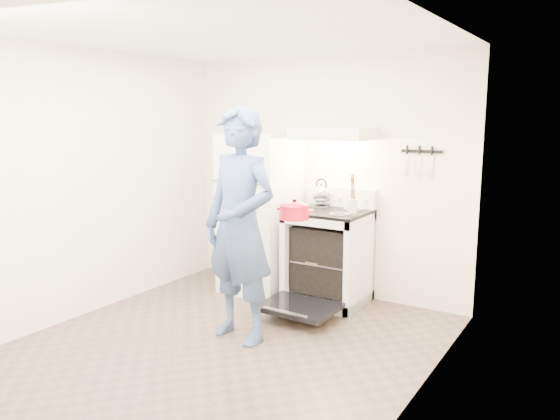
# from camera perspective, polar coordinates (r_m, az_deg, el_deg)

# --- Properties ---
(floor) EXTENTS (3.60, 3.60, 0.00)m
(floor) POSITION_cam_1_polar(r_m,az_deg,el_deg) (4.66, -6.16, -14.12)
(floor) COLOR brown
(floor) RESTS_ON ground
(back_wall) EXTENTS (3.20, 0.02, 2.50)m
(back_wall) POSITION_cam_1_polar(r_m,az_deg,el_deg) (5.81, 4.59, 3.54)
(back_wall) COLOR white
(back_wall) RESTS_ON ground
(refrigerator) EXTENTS (0.70, 0.70, 1.70)m
(refrigerator) POSITION_cam_1_polar(r_m,az_deg,el_deg) (5.86, -2.08, -0.33)
(refrigerator) COLOR white
(refrigerator) RESTS_ON floor
(stove_body) EXTENTS (0.76, 0.65, 0.92)m
(stove_body) POSITION_cam_1_polar(r_m,az_deg,el_deg) (5.57, 5.05, -5.02)
(stove_body) COLOR white
(stove_body) RESTS_ON floor
(cooktop) EXTENTS (0.76, 0.65, 0.03)m
(cooktop) POSITION_cam_1_polar(r_m,az_deg,el_deg) (5.47, 5.12, -0.21)
(cooktop) COLOR black
(cooktop) RESTS_ON stove_body
(backsplash) EXTENTS (0.76, 0.07, 0.20)m
(backsplash) POSITION_cam_1_polar(r_m,az_deg,el_deg) (5.70, 6.43, 1.36)
(backsplash) COLOR white
(backsplash) RESTS_ON cooktop
(oven_door) EXTENTS (0.70, 0.54, 0.04)m
(oven_door) POSITION_cam_1_polar(r_m,az_deg,el_deg) (5.17, 1.97, -10.08)
(oven_door) COLOR black
(oven_door) RESTS_ON floor
(oven_rack) EXTENTS (0.60, 0.52, 0.01)m
(oven_rack) POSITION_cam_1_polar(r_m,az_deg,el_deg) (5.58, 5.05, -5.22)
(oven_rack) COLOR slate
(oven_rack) RESTS_ON stove_body
(range_hood) EXTENTS (0.76, 0.50, 0.12)m
(range_hood) POSITION_cam_1_polar(r_m,az_deg,el_deg) (5.45, 5.61, 7.95)
(range_hood) COLOR white
(range_hood) RESTS_ON back_wall
(knife_strip) EXTENTS (0.40, 0.02, 0.03)m
(knife_strip) POSITION_cam_1_polar(r_m,az_deg,el_deg) (5.37, 14.61, 5.95)
(knife_strip) COLOR black
(knife_strip) RESTS_ON back_wall
(pizza_stone) EXTENTS (0.36, 0.36, 0.02)m
(pizza_stone) POSITION_cam_1_polar(r_m,az_deg,el_deg) (5.53, 4.11, -5.19)
(pizza_stone) COLOR #856146
(pizza_stone) RESTS_ON oven_rack
(tea_kettle) EXTENTS (0.24, 0.20, 0.29)m
(tea_kettle) POSITION_cam_1_polar(r_m,az_deg,el_deg) (5.69, 4.34, 1.83)
(tea_kettle) COLOR #B8B8BD
(tea_kettle) RESTS_ON cooktop
(utensil_jar) EXTENTS (0.09, 0.09, 0.13)m
(utensil_jar) POSITION_cam_1_polar(r_m,az_deg,el_deg) (5.19, 7.59, 0.42)
(utensil_jar) COLOR silver
(utensil_jar) RESTS_ON cooktop
(person) EXTENTS (0.77, 0.55, 1.96)m
(person) POSITION_cam_1_polar(r_m,az_deg,el_deg) (4.54, -4.21, -1.68)
(person) COLOR navy
(person) RESTS_ON floor
(dutch_oven) EXTENTS (0.32, 0.25, 0.22)m
(dutch_oven) POSITION_cam_1_polar(r_m,az_deg,el_deg) (4.69, 1.52, -0.26)
(dutch_oven) COLOR red
(dutch_oven) RESTS_ON person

